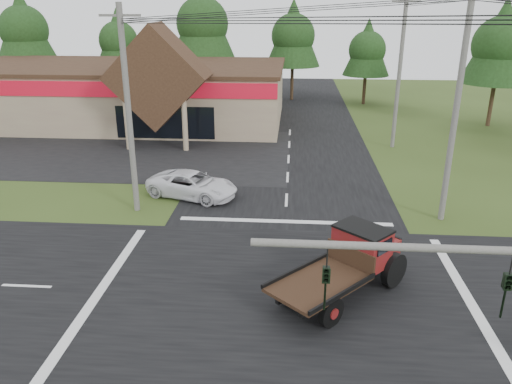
# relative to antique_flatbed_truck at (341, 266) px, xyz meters

# --- Properties ---
(ground) EXTENTS (120.00, 120.00, 0.00)m
(ground) POSITION_rel_antique_flatbed_truck_xyz_m (-2.20, -0.28, -1.25)
(ground) COLOR #304117
(ground) RESTS_ON ground
(road_ns) EXTENTS (12.00, 120.00, 0.02)m
(road_ns) POSITION_rel_antique_flatbed_truck_xyz_m (-2.20, -0.28, -1.24)
(road_ns) COLOR black
(road_ns) RESTS_ON ground
(road_ew) EXTENTS (120.00, 12.00, 0.02)m
(road_ew) POSITION_rel_antique_flatbed_truck_xyz_m (-2.20, -0.28, -1.24)
(road_ew) COLOR black
(road_ew) RESTS_ON ground
(parking_apron) EXTENTS (28.00, 14.00, 0.02)m
(parking_apron) POSITION_rel_antique_flatbed_truck_xyz_m (-16.20, 18.72, -1.24)
(parking_apron) COLOR black
(parking_apron) RESTS_ON ground
(cvs_building) EXTENTS (30.40, 18.20, 9.19)m
(cvs_building) POSITION_rel_antique_flatbed_truck_xyz_m (-17.90, 29.29, 1.52)
(cvs_building) COLOR gray
(cvs_building) RESTS_ON ground
(utility_pole_nw) EXTENTS (2.00, 0.30, 10.50)m
(utility_pole_nw) POSITION_rel_antique_flatbed_truck_xyz_m (-10.20, 7.72, 4.13)
(utility_pole_nw) COLOR #595651
(utility_pole_nw) RESTS_ON ground
(utility_pole_ne) EXTENTS (2.00, 0.30, 11.50)m
(utility_pole_ne) POSITION_rel_antique_flatbed_truck_xyz_m (5.80, 7.72, 4.63)
(utility_pole_ne) COLOR #595651
(utility_pole_ne) RESTS_ON ground
(utility_pole_n) EXTENTS (2.00, 0.30, 11.20)m
(utility_pole_n) POSITION_rel_antique_flatbed_truck_xyz_m (5.80, 21.72, 4.48)
(utility_pole_n) COLOR #595651
(utility_pole_n) RESTS_ON ground
(tree_row_a) EXTENTS (6.72, 6.72, 12.12)m
(tree_row_a) POSITION_rel_antique_flatbed_truck_xyz_m (-32.20, 39.72, 6.79)
(tree_row_a) COLOR #332316
(tree_row_a) RESTS_ON ground
(tree_row_b) EXTENTS (5.60, 5.60, 10.10)m
(tree_row_b) POSITION_rel_antique_flatbed_truck_xyz_m (-22.20, 41.72, 5.45)
(tree_row_b) COLOR #332316
(tree_row_b) RESTS_ON ground
(tree_row_c) EXTENTS (7.28, 7.28, 13.13)m
(tree_row_c) POSITION_rel_antique_flatbed_truck_xyz_m (-12.20, 40.72, 7.47)
(tree_row_c) COLOR #332316
(tree_row_c) RESTS_ON ground
(tree_row_d) EXTENTS (6.16, 6.16, 11.11)m
(tree_row_d) POSITION_rel_antique_flatbed_truck_xyz_m (-2.20, 41.72, 6.12)
(tree_row_d) COLOR #332316
(tree_row_d) RESTS_ON ground
(tree_row_e) EXTENTS (5.04, 5.04, 9.09)m
(tree_row_e) POSITION_rel_antique_flatbed_truck_xyz_m (5.80, 39.72, 4.78)
(tree_row_e) COLOR #332316
(tree_row_e) RESTS_ON ground
(tree_side_ne) EXTENTS (6.16, 6.16, 11.11)m
(tree_side_ne) POSITION_rel_antique_flatbed_truck_xyz_m (15.80, 29.72, 6.12)
(tree_side_ne) COLOR #332316
(tree_side_ne) RESTS_ON ground
(antique_flatbed_truck) EXTENTS (5.76, 5.96, 2.51)m
(antique_flatbed_truck) POSITION_rel_antique_flatbed_truck_xyz_m (0.00, 0.00, 0.00)
(antique_flatbed_truck) COLOR #60150D
(antique_flatbed_truck) RESTS_ON ground
(white_pickup) EXTENTS (5.71, 3.96, 1.45)m
(white_pickup) POSITION_rel_antique_flatbed_truck_xyz_m (-7.58, 9.91, -0.53)
(white_pickup) COLOR white
(white_pickup) RESTS_ON ground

